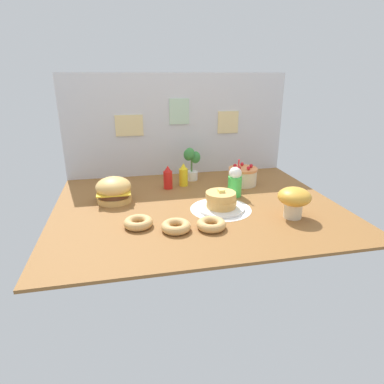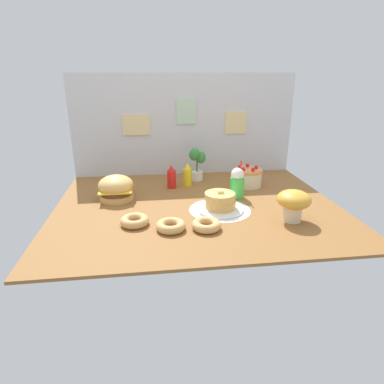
# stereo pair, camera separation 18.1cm
# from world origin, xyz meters

# --- Properties ---
(ground_plane) EXTENTS (2.14, 1.72, 0.02)m
(ground_plane) POSITION_xyz_m (0.00, 0.00, -0.01)
(ground_plane) COLOR brown
(back_wall) EXTENTS (2.14, 0.04, 0.96)m
(back_wall) POSITION_xyz_m (0.00, 0.86, 0.48)
(back_wall) COLOR silver
(back_wall) RESTS_ON ground_plane
(doily_mat) EXTENTS (0.45, 0.45, 0.00)m
(doily_mat) POSITION_xyz_m (0.15, -0.13, 0.00)
(doily_mat) COLOR white
(doily_mat) RESTS_ON ground_plane
(burger) EXTENTS (0.27, 0.27, 0.20)m
(burger) POSITION_xyz_m (-0.62, 0.20, 0.09)
(burger) COLOR #DBA859
(burger) RESTS_ON ground_plane
(pancake_stack) EXTENTS (0.35, 0.35, 0.15)m
(pancake_stack) POSITION_xyz_m (0.15, -0.13, 0.06)
(pancake_stack) COLOR white
(pancake_stack) RESTS_ON doily_mat
(layer_cake) EXTENTS (0.26, 0.26, 0.19)m
(layer_cake) POSITION_xyz_m (0.51, 0.39, 0.08)
(layer_cake) COLOR beige
(layer_cake) RESTS_ON ground_plane
(ketchup_bottle) EXTENTS (0.08, 0.08, 0.21)m
(ketchup_bottle) POSITION_xyz_m (-0.17, 0.42, 0.10)
(ketchup_bottle) COLOR red
(ketchup_bottle) RESTS_ON ground_plane
(mustard_bottle) EXTENTS (0.08, 0.08, 0.21)m
(mustard_bottle) POSITION_xyz_m (-0.02, 0.47, 0.10)
(mustard_bottle) COLOR yellow
(mustard_bottle) RESTS_ON ground_plane
(cream_soda_cup) EXTENTS (0.11, 0.11, 0.31)m
(cream_soda_cup) POSITION_xyz_m (0.34, 0.12, 0.12)
(cream_soda_cup) COLOR green
(cream_soda_cup) RESTS_ON ground_plane
(donut_pink_glaze) EXTENTS (0.19, 0.19, 0.06)m
(donut_pink_glaze) POSITION_xyz_m (-0.46, -0.30, 0.03)
(donut_pink_glaze) COLOR tan
(donut_pink_glaze) RESTS_ON ground_plane
(donut_chocolate) EXTENTS (0.19, 0.19, 0.06)m
(donut_chocolate) POSITION_xyz_m (-0.23, -0.41, 0.03)
(donut_chocolate) COLOR tan
(donut_chocolate) RESTS_ON ground_plane
(donut_vanilla) EXTENTS (0.19, 0.19, 0.06)m
(donut_vanilla) POSITION_xyz_m (0.00, -0.42, 0.03)
(donut_vanilla) COLOR tan
(donut_vanilla) RESTS_ON ground_plane
(potted_plant) EXTENTS (0.15, 0.12, 0.32)m
(potted_plant) POSITION_xyz_m (0.09, 0.62, 0.17)
(potted_plant) COLOR white
(potted_plant) RESTS_ON ground_plane
(mushroom_stool) EXTENTS (0.23, 0.23, 0.22)m
(mushroom_stool) POSITION_xyz_m (0.60, -0.37, 0.13)
(mushroom_stool) COLOR beige
(mushroom_stool) RESTS_ON ground_plane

